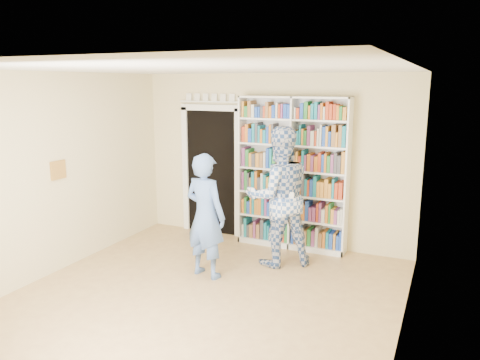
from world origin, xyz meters
name	(u,v)px	position (x,y,z in m)	size (l,w,h in m)	color
floor	(197,304)	(0.00, 0.00, 0.00)	(5.00, 5.00, 0.00)	#A27A4E
ceiling	(192,69)	(0.00, 0.00, 2.70)	(5.00, 5.00, 0.00)	white
wall_back	(273,160)	(0.00, 2.50, 1.35)	(4.50, 4.50, 0.00)	beige
wall_left	(46,176)	(-2.25, 0.00, 1.35)	(5.00, 5.00, 0.00)	beige
wall_right	(406,215)	(2.25, 0.00, 1.35)	(5.00, 5.00, 0.00)	beige
bookshelf	(293,173)	(0.39, 2.34, 1.19)	(1.71, 0.32, 2.36)	white
doorway	(211,165)	(-1.10, 2.48, 1.18)	(1.10, 0.08, 2.43)	black
wall_art	(58,170)	(-2.23, 0.20, 1.40)	(0.03, 0.25, 0.25)	brown
man_blue	(205,216)	(-0.30, 0.78, 0.83)	(0.61, 0.40, 1.67)	#5072B3
man_plaid	(279,197)	(0.44, 1.59, 0.99)	(0.96, 0.75, 1.98)	#2F5090
paper_sheet	(286,202)	(0.61, 1.39, 0.97)	(0.20, 0.01, 0.29)	white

